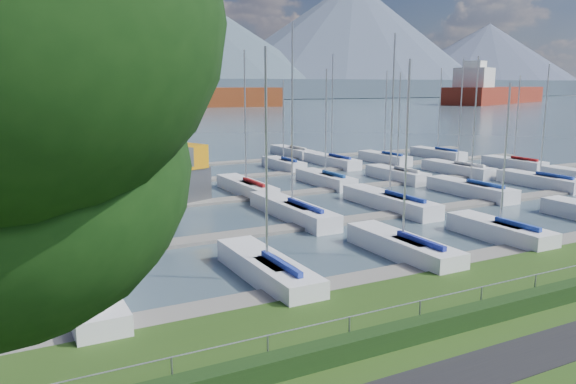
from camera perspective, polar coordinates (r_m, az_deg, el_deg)
path at (r=19.98m, az=21.24°, el=-15.80°), size 160.00×2.00×0.04m
water at (r=274.95m, az=-25.03°, el=7.96°), size 800.00×540.00×0.20m
hedge at (r=21.44m, az=15.97°, el=-12.59°), size 80.00×0.70×0.70m
fence at (r=21.39m, az=15.35°, el=-10.15°), size 80.00×0.04×0.04m
foothill at (r=344.73m, az=-25.74°, el=9.35°), size 900.00×80.00×12.00m
mountains at (r=421.32m, az=-25.60°, el=15.00°), size 1190.00×360.00×115.00m
docks at (r=43.68m, az=-8.56°, el=-1.08°), size 90.00×41.60×0.25m
crane at (r=45.33m, az=-10.77°, el=6.37°), size 7.65×12.95×22.35m
cargo_ship_mid at (r=233.33m, az=-15.46°, el=9.18°), size 112.17×36.40×21.50m
cargo_ship_east at (r=294.06m, az=20.22°, el=9.21°), size 92.77×54.21×21.50m
sailboat_fleet at (r=44.61m, az=-10.89°, el=6.46°), size 74.79×49.79×13.26m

